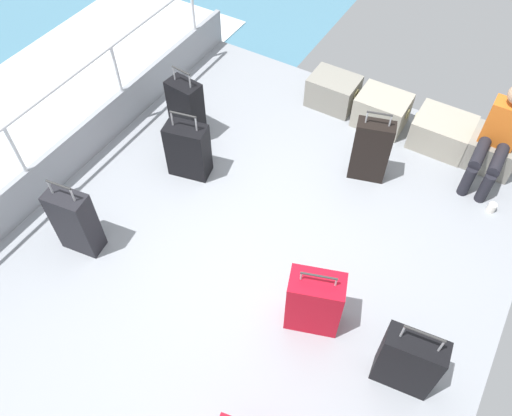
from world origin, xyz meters
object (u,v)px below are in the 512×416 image
Objects in this scene: cargo_crate_0 at (333,91)px; cargo_crate_3 at (491,151)px; passenger_seated at (499,135)px; suitcase_6 at (408,362)px; cargo_crate_2 at (442,132)px; suitcase_5 at (188,150)px; suitcase_0 at (186,109)px; cargo_crate_1 at (382,110)px; suitcase_1 at (314,302)px; suitcase_2 at (75,222)px; suitcase_4 at (371,151)px; paper_cup at (492,208)px.

cargo_crate_0 reaches higher than cargo_crate_3.
passenger_seated reaches higher than suitcase_6.
suitcase_5 is (-2.12, -1.74, 0.13)m from cargo_crate_2.
suitcase_5 is (0.35, -0.47, -0.04)m from suitcase_0.
suitcase_0 reaches higher than suitcase_5.
suitcase_0 is at bearing -144.77° from cargo_crate_1.
cargo_crate_3 is 0.66× the size of suitcase_0.
passenger_seated is (0.53, -0.19, 0.37)m from cargo_crate_2.
cargo_crate_2 is 0.89× the size of suitcase_1.
cargo_crate_0 is 2.86m from suitcase_1.
passenger_seated is 4.11m from suitcase_2.
suitcase_6 is at bearing -64.85° from cargo_crate_1.
suitcase_0 reaches higher than cargo_crate_3.
cargo_crate_0 is at bearing 69.76° from suitcase_2.
suitcase_4 is at bearing 98.52° from suitcase_1.
cargo_crate_3 is (0.53, -0.01, -0.00)m from cargo_crate_2.
passenger_seated is at bearing 115.59° from paper_cup.
cargo_crate_0 is 1.84m from cargo_crate_3.
cargo_crate_3 is at bearing -0.99° from cargo_crate_0.
cargo_crate_0 is 1.89m from passenger_seated.
suitcase_2 is 3.98m from paper_cup.
cargo_crate_0 is at bearing 173.55° from passenger_seated.
passenger_seated is at bearing -6.45° from cargo_crate_0.
cargo_crate_1 is 3.00m from suitcase_6.
cargo_crate_2 is at bearing 58.90° from suitcase_4.
suitcase_2 reaches higher than paper_cup.
cargo_crate_3 reaches higher than paper_cup.
cargo_crate_1 is 0.57× the size of passenger_seated.
suitcase_0 reaches higher than cargo_crate_1.
suitcase_1 is at bearing 173.21° from suitcase_6.
suitcase_4 is (-0.27, 1.78, 0.04)m from suitcase_1.
paper_cup is at bearing -64.41° from passenger_seated.
cargo_crate_3 is (1.84, -0.03, -0.01)m from cargo_crate_0.
suitcase_2 is at bearing -174.35° from suitcase_6.
suitcase_1 is at bearing -25.37° from suitcase_5.
passenger_seated reaches higher than paper_cup.
suitcase_1 is 0.83m from suitcase_6.
suitcase_6 is at bearing -88.89° from passenger_seated.
cargo_crate_1 is 3.48m from suitcase_2.
suitcase_0 reaches higher than cargo_crate_2.
passenger_seated is 1.45× the size of suitcase_1.
suitcase_5 is (-2.65, -1.55, -0.23)m from passenger_seated.
suitcase_1 is at bearing 10.24° from suitcase_2.
passenger_seated reaches higher than suitcase_5.
suitcase_4 is (-1.04, -0.83, 0.18)m from cargo_crate_3.
cargo_crate_1 is 1.05× the size of cargo_crate_3.
cargo_crate_1 reaches higher than cargo_crate_0.
cargo_crate_1 is 1.29m from passenger_seated.
suitcase_5 reaches higher than cargo_crate_0.
suitcase_1 is at bearing -80.22° from cargo_crate_1.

